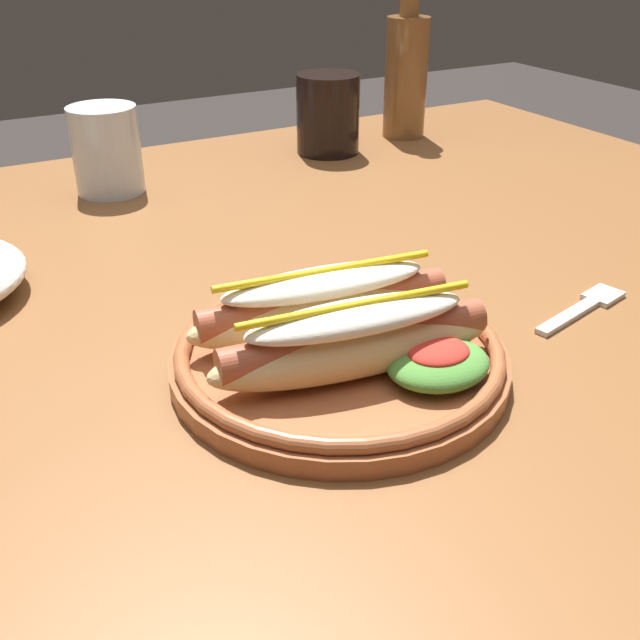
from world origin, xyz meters
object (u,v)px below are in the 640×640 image
(hot_dog_plate, at_px, (343,342))
(glass_bottle, at_px, (406,71))
(water_cup, at_px, (107,150))
(soda_cup, at_px, (328,114))
(fork, at_px, (585,306))

(hot_dog_plate, xyz_separation_m, glass_bottle, (0.43, 0.54, 0.07))
(hot_dog_plate, xyz_separation_m, water_cup, (-0.04, 0.50, 0.03))
(soda_cup, height_order, glass_bottle, glass_bottle)
(glass_bottle, bearing_deg, hot_dog_plate, -128.53)
(water_cup, height_order, glass_bottle, glass_bottle)
(fork, bearing_deg, hot_dog_plate, 162.45)
(water_cup, bearing_deg, glass_bottle, 4.86)
(fork, distance_m, water_cup, 0.60)
(hot_dog_plate, height_order, glass_bottle, glass_bottle)
(fork, distance_m, glass_bottle, 0.60)
(soda_cup, bearing_deg, glass_bottle, 8.06)
(hot_dog_plate, distance_m, fork, 0.24)
(soda_cup, bearing_deg, hot_dog_plate, -118.55)
(hot_dog_plate, distance_m, soda_cup, 0.60)
(glass_bottle, bearing_deg, fork, -108.83)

